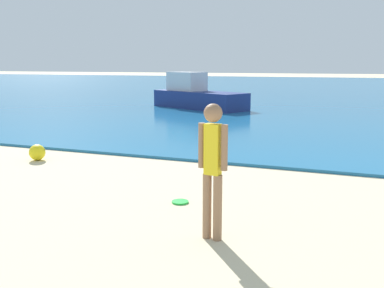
# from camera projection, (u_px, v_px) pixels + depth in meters

# --- Properties ---
(water) EXTENTS (160.00, 60.00, 0.06)m
(water) POSITION_uv_depth(u_px,v_px,m) (324.00, 88.00, 36.31)
(water) COLOR #1E6B9E
(water) RESTS_ON ground
(person_standing) EXTENTS (0.35, 0.21, 1.55)m
(person_standing) POSITION_uv_depth(u_px,v_px,m) (213.00, 164.00, 4.81)
(person_standing) COLOR #936B4C
(person_standing) RESTS_ON ground
(frisbee) EXTENTS (0.24, 0.24, 0.03)m
(frisbee) POSITION_uv_depth(u_px,v_px,m) (180.00, 202.00, 6.26)
(frisbee) COLOR green
(frisbee) RESTS_ON ground
(boat_near) EXTENTS (4.78, 3.36, 1.56)m
(boat_near) POSITION_uv_depth(u_px,v_px,m) (197.00, 96.00, 19.18)
(boat_near) COLOR navy
(boat_near) RESTS_ON water
(beach_ball) EXTENTS (0.33, 0.33, 0.33)m
(beach_ball) POSITION_uv_depth(u_px,v_px,m) (37.00, 152.00, 9.01)
(beach_ball) COLOR yellow
(beach_ball) RESTS_ON ground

